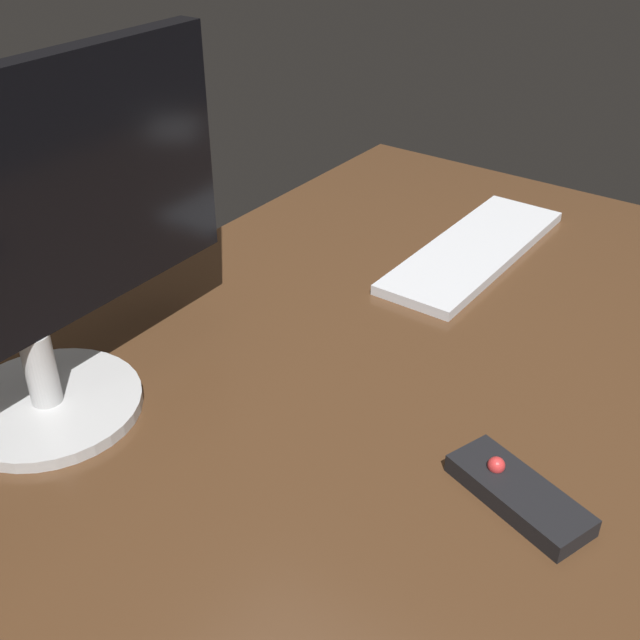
{
  "coord_description": "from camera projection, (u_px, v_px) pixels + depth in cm",
  "views": [
    {
      "loc": [
        -68.46,
        -42.2,
        59.2
      ],
      "look_at": [
        -2.49,
        5.5,
        8.0
      ],
      "focal_mm": 44.08,
      "sensor_mm": 36.0,
      "label": 1
    }
  ],
  "objects": [
    {
      "name": "media_remote",
      "position": [
        518.0,
        493.0,
        0.78
      ],
      "size": [
        10.49,
        16.24,
        3.31
      ],
      "rotation": [
        0.0,
        0.0,
        1.24
      ],
      "color": "black",
      "rests_on": "desk"
    },
    {
      "name": "keyboard",
      "position": [
        474.0,
        250.0,
        1.23
      ],
      "size": [
        40.27,
        12.88,
        1.53
      ],
      "primitive_type": "cube",
      "rotation": [
        0.0,
        0.0,
        -0.01
      ],
      "color": "silver",
      "rests_on": "desk"
    },
    {
      "name": "desk",
      "position": [
        367.0,
        372.0,
        0.99
      ],
      "size": [
        140.0,
        84.0,
        2.0
      ],
      "primitive_type": "cube",
      "color": "#4C301C",
      "rests_on": "ground"
    },
    {
      "name": "monitor",
      "position": [
        11.0,
        244.0,
        0.79
      ],
      "size": [
        57.34,
        21.28,
        38.74
      ],
      "rotation": [
        0.0,
        0.0,
        0.02
      ],
      "color": "silver",
      "rests_on": "desk"
    }
  ]
}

